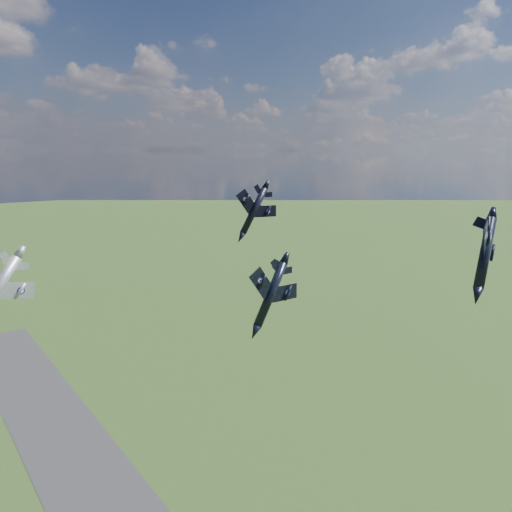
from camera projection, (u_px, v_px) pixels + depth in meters
jet_lead_navy at (271, 294)px, 70.01m from camera, size 10.45×13.76×6.77m
jet_right_navy at (485, 253)px, 64.63m from camera, size 13.91×16.19×7.61m
jet_high_navy at (254, 211)px, 98.51m from camera, size 13.61×15.97×7.02m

